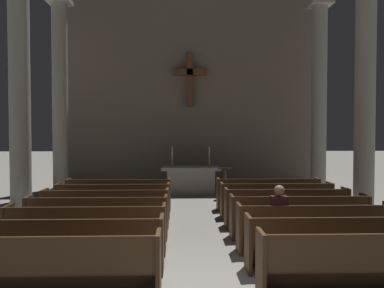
{
  "coord_description": "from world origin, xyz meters",
  "views": [
    {
      "loc": [
        -0.43,
        -5.52,
        2.37
      ],
      "look_at": [
        0.0,
        7.9,
        1.91
      ],
      "focal_mm": 37.04,
      "sensor_mm": 36.0,
      "label": 1
    }
  ],
  "objects": [
    {
      "name": "apse_with_cross",
      "position": [
        0.0,
        11.08,
        4.05
      ],
      "size": [
        10.55,
        0.51,
        8.08
      ],
      "color": "#706656",
      "rests_on": "ground"
    },
    {
      "name": "pew_right_row_2",
      "position": [
        2.21,
        0.99,
        0.48
      ],
      "size": [
        3.03,
        0.5,
        0.95
      ],
      "color": "#422B19",
      "rests_on": "ground"
    },
    {
      "name": "column_right_third",
      "position": [
        4.82,
        9.24,
        3.51
      ],
      "size": [
        0.85,
        0.85,
        7.19
      ],
      "color": "#9E998E",
      "rests_on": "ground"
    },
    {
      "name": "pew_left_row_6",
      "position": [
        -2.21,
        5.11,
        0.48
      ],
      "size": [
        3.03,
        0.5,
        0.95
      ],
      "color": "#422B19",
      "rests_on": "ground"
    },
    {
      "name": "pew_right_row_6",
      "position": [
        2.21,
        5.11,
        0.48
      ],
      "size": [
        3.03,
        0.5,
        0.95
      ],
      "color": "#422B19",
      "rests_on": "ground"
    },
    {
      "name": "column_left_third",
      "position": [
        -4.82,
        9.24,
        3.51
      ],
      "size": [
        0.85,
        0.85,
        7.19
      ],
      "color": "#9E998E",
      "rests_on": "ground"
    },
    {
      "name": "pew_left_row_7",
      "position": [
        -2.21,
        6.14,
        0.48
      ],
      "size": [
        3.03,
        0.5,
        0.95
      ],
      "color": "#422B19",
      "rests_on": "ground"
    },
    {
      "name": "pew_right_row_1",
      "position": [
        2.21,
        -0.04,
        0.48
      ],
      "size": [
        3.03,
        0.5,
        0.95
      ],
      "color": "#422B19",
      "rests_on": "ground"
    },
    {
      "name": "column_left_second",
      "position": [
        -4.82,
        5.54,
        3.51
      ],
      "size": [
        0.85,
        0.85,
        7.19
      ],
      "color": "#9E998E",
      "rests_on": "ground"
    },
    {
      "name": "pew_right_row_3",
      "position": [
        2.21,
        2.02,
        0.48
      ],
      "size": [
        3.03,
        0.5,
        0.95
      ],
      "color": "#422B19",
      "rests_on": "ground"
    },
    {
      "name": "pew_right_row_5",
      "position": [
        2.21,
        4.08,
        0.48
      ],
      "size": [
        3.03,
        0.5,
        0.95
      ],
      "color": "#422B19",
      "rests_on": "ground"
    },
    {
      "name": "pew_right_row_7",
      "position": [
        2.21,
        6.14,
        0.48
      ],
      "size": [
        3.03,
        0.5,
        0.95
      ],
      "color": "#422B19",
      "rests_on": "ground"
    },
    {
      "name": "pew_left_row_5",
      "position": [
        -2.21,
        4.08,
        0.48
      ],
      "size": [
        3.03,
        0.5,
        0.95
      ],
      "color": "#422B19",
      "rests_on": "ground"
    },
    {
      "name": "altar",
      "position": [
        0.0,
        9.31,
        0.53
      ],
      "size": [
        2.2,
        0.9,
        1.01
      ],
      "color": "#A8A399",
      "rests_on": "ground"
    },
    {
      "name": "pew_right_row_4",
      "position": [
        2.21,
        3.05,
        0.48
      ],
      "size": [
        3.03,
        0.5,
        0.95
      ],
      "color": "#422B19",
      "rests_on": "ground"
    },
    {
      "name": "lectern",
      "position": [
        1.15,
        8.11,
        0.55
      ],
      "size": [
        0.44,
        0.36,
        1.15
      ],
      "color": "#422B19",
      "rests_on": "ground"
    },
    {
      "name": "pew_left_row_2",
      "position": [
        -2.21,
        0.99,
        0.48
      ],
      "size": [
        3.03,
        0.5,
        0.95
      ],
      "color": "#422B19",
      "rests_on": "ground"
    },
    {
      "name": "candlestick_right",
      "position": [
        0.7,
        9.31,
        1.25
      ],
      "size": [
        0.16,
        0.16,
        0.75
      ],
      "color": "#B79338",
      "rests_on": "altar"
    },
    {
      "name": "pew_left_row_1",
      "position": [
        -2.21,
        -0.04,
        0.48
      ],
      "size": [
        3.03,
        0.5,
        0.95
      ],
      "color": "#422B19",
      "rests_on": "ground"
    },
    {
      "name": "pew_left_row_3",
      "position": [
        -2.21,
        2.02,
        0.48
      ],
      "size": [
        3.03,
        0.5,
        0.95
      ],
      "color": "#422B19",
      "rests_on": "ground"
    },
    {
      "name": "candlestick_left",
      "position": [
        -0.7,
        9.31,
        1.25
      ],
      "size": [
        0.16,
        0.16,
        0.75
      ],
      "color": "#B79338",
      "rests_on": "altar"
    },
    {
      "name": "lone_worshipper",
      "position": [
        1.49,
        2.06,
        0.69
      ],
      "size": [
        0.32,
        0.43,
        1.32
      ],
      "color": "#26262B",
      "rests_on": "ground"
    },
    {
      "name": "pew_left_row_4",
      "position": [
        -2.21,
        3.05,
        0.48
      ],
      "size": [
        3.03,
        0.5,
        0.95
      ],
      "color": "#422B19",
      "rests_on": "ground"
    },
    {
      "name": "column_right_second",
      "position": [
        4.82,
        5.54,
        3.51
      ],
      "size": [
        0.85,
        0.85,
        7.19
      ],
      "color": "#9E998E",
      "rests_on": "ground"
    }
  ]
}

